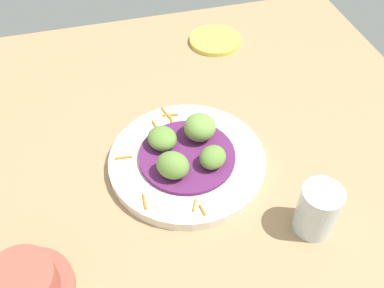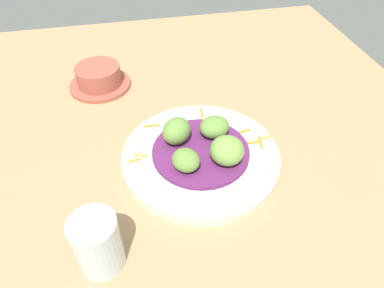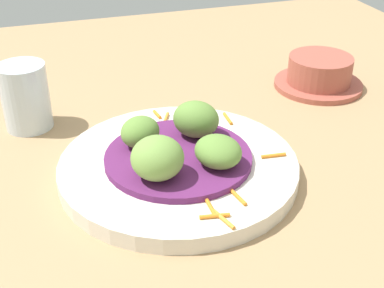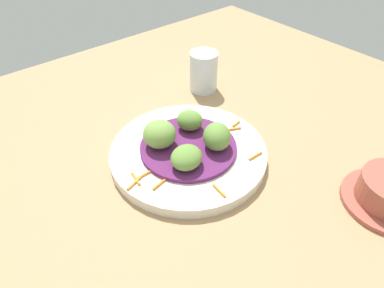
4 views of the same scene
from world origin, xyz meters
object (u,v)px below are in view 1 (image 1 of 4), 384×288
Objects in this scene: main_plate at (187,161)px; guac_scoop_center at (162,138)px; guac_scoop_back at (213,157)px; guac_scoop_right at (173,165)px; side_plate_small at (215,40)px; water_glass at (318,210)px; terracotta_bowl at (22,286)px; guac_scoop_left at (200,127)px.

guac_scoop_center is (3.21, 3.49, 3.33)cm from main_plate.
guac_scoop_back is at bearing -132.64° from guac_scoop_center.
guac_scoop_right reaches higher than side_plate_small.
guac_scoop_right is at bearing 54.12° from water_glass.
guac_scoop_right is 0.46× the size of side_plate_small.
terracotta_bowl is at bearing 118.60° from guac_scoop_right.
water_glass reaches higher than guac_scoop_right.
guac_scoop_left reaches higher than main_plate.
guac_scoop_right is at bearing 137.36° from guac_scoop_left.
guac_scoop_back reaches higher than guac_scoop_center.
main_plate is 2.25× the size of side_plate_small.
guac_scoop_center is at bearing 43.11° from water_glass.
guac_scoop_right is at bearing 92.36° from guac_scoop_back.
guac_scoop_left is at bearing -56.57° from terracotta_bowl.
guac_scoop_back is 39.64cm from side_plate_small.
main_plate reaches higher than side_plate_small.
guac_scoop_center is 1.15× the size of guac_scoop_back.
guac_scoop_right reaches higher than terracotta_bowl.
guac_scoop_left is at bearing 2.36° from guac_scoop_back.
guac_scoop_left is 6.72cm from guac_scoop_back.
main_plate is at bearing 137.36° from guac_scoop_left.
guac_scoop_back is at bearing -87.64° from guac_scoop_right.
side_plate_small is (34.29, -15.72, -0.45)cm from main_plate.
guac_scoop_left is at bearing -87.64° from guac_scoop_center.
guac_scoop_back reaches higher than main_plate.
terracotta_bowl is (-19.93, 30.18, -2.78)cm from guac_scoop_left.
guac_scoop_back is 33.29cm from terracotta_bowl.
guac_scoop_center is 6.72cm from guac_scoop_right.
terracotta_bowl is (-19.65, 23.49, -2.14)cm from guac_scoop_center.
guac_scoop_right is (-3.49, 3.21, 3.86)cm from main_plate.
main_plate is at bearing -132.64° from guac_scoop_center.
terracotta_bowl is at bearing 129.92° from guac_scoop_center.
guac_scoop_center is 0.40× the size of terracotta_bowl.
guac_scoop_back is (-3.21, -3.49, 3.46)cm from main_plate.
side_plate_small is (37.50, -12.23, -3.91)cm from guac_scoop_back.
side_plate_small is at bearing -22.10° from guac_scoop_left.
guac_scoop_back is (-6.42, -6.97, 0.13)cm from guac_scoop_center.
terracotta_bowl is at bearing 139.92° from side_plate_small.
terracotta_bowl is (-13.23, 30.46, -2.27)cm from guac_scoop_back.
guac_scoop_back is 0.35× the size of terracotta_bowl.
main_plate is 2.02× the size of terracotta_bowl.
water_glass reaches higher than guac_scoop_left.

